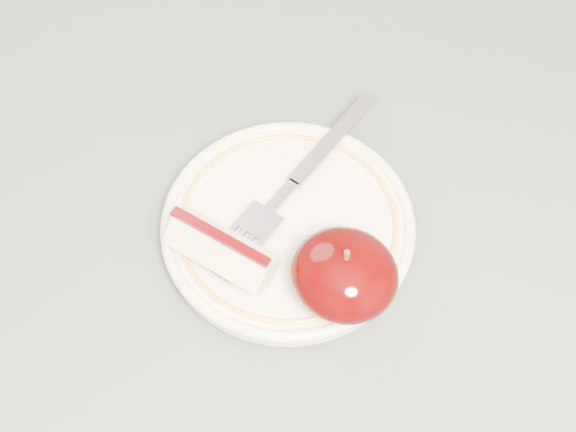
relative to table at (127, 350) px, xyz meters
The scene contains 5 objects.
table is the anchor object (origin of this frame).
plate 0.17m from the table, 52.11° to the left, with size 0.19×0.19×0.02m.
apple_half 0.21m from the table, 29.42° to the left, with size 0.07×0.07×0.05m.
apple_wedge 0.15m from the table, 44.74° to the left, with size 0.08×0.04×0.04m.
fork 0.19m from the table, 61.80° to the left, with size 0.05×0.20×0.00m.
Camera 1 is at (0.23, -0.15, 1.27)m, focal length 50.00 mm.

